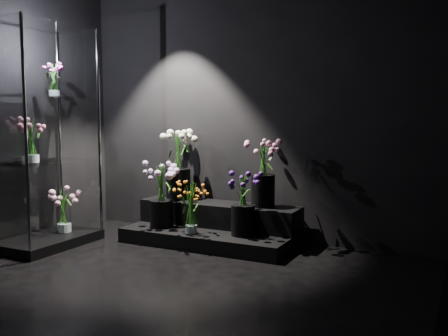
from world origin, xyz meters
The scene contains 13 objects.
floor centered at (0.00, 0.00, 0.00)m, with size 4.00×4.00×0.00m, color black.
wall_back centered at (0.00, 2.00, 1.40)m, with size 4.00×4.00×0.00m, color black.
wall_right centered at (2.00, 0.00, 1.40)m, with size 4.00×4.00×0.00m, color black.
display_riser centered at (-0.25, 1.65, 0.16)m, with size 1.77×0.79×0.39m.
display_case centered at (-1.68, 0.73, 1.11)m, with size 0.61×1.01×2.22m.
bouquet_orange_bells centered at (-0.33, 1.31, 0.42)m, with size 0.26×0.26×0.52m.
bouquet_lilac centered at (-0.76, 1.43, 0.53)m, with size 0.38×0.38×0.67m.
bouquet_purple centered at (0.17, 1.47, 0.48)m, with size 0.30×0.30×0.62m.
bouquet_cream_roses centered at (-0.77, 1.78, 0.84)m, with size 0.49×0.49×0.79m.
bouquet_pink_roses centered at (0.25, 1.77, 0.79)m, with size 0.47×0.47×0.67m.
bouquet_case_pink centered at (-1.69, 0.57, 1.09)m, with size 0.36×0.36×0.43m.
bouquet_case_magenta centered at (-1.71, 0.90, 1.70)m, with size 0.26×0.26×0.34m.
bouquet_case_base_pink centered at (-1.66, 0.93, 0.34)m, with size 0.31×0.31×0.45m.
Camera 1 is at (2.17, -2.92, 1.32)m, focal length 40.00 mm.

